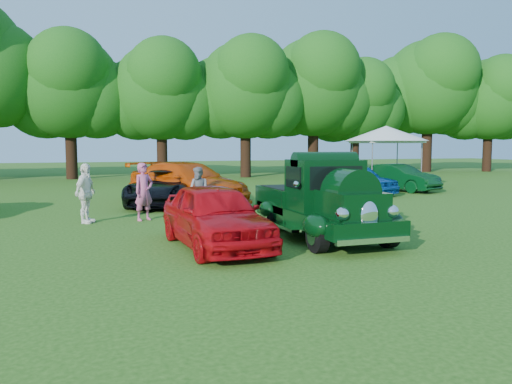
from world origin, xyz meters
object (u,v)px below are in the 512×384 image
object	(u,v)px
back_car_black	(165,188)
back_car_blue	(357,179)
back_car_green	(398,178)
spectator_pink	(144,192)
red_convertible	(215,215)
spectator_white	(85,193)
hero_pickup	(320,204)
spectator_grey	(199,190)
back_car_orange	(188,183)
canopy_tent	(386,134)

from	to	relation	value
back_car_black	back_car_blue	bearing A→B (deg)	30.95
back_car_green	spectator_pink	world-z (taller)	spectator_pink
red_convertible	spectator_white	distance (m)	5.41
back_car_green	spectator_white	bearing A→B (deg)	-179.58
back_car_black	hero_pickup	bearing A→B (deg)	-49.16
red_convertible	back_car_green	size ratio (longest dim) A/B	1.04
hero_pickup	spectator_white	size ratio (longest dim) A/B	2.82
red_convertible	back_car_blue	world-z (taller)	red_convertible
red_convertible	back_car_green	bearing A→B (deg)	37.12
back_car_black	spectator_grey	distance (m)	2.68
spectator_pink	spectator_grey	size ratio (longest dim) A/B	1.13
back_car_orange	canopy_tent	size ratio (longest dim) A/B	1.13
back_car_green	spectator_grey	size ratio (longest dim) A/B	2.63
back_car_orange	back_car_blue	distance (m)	8.38
hero_pickup	back_car_black	bearing A→B (deg)	108.79
red_convertible	back_car_blue	bearing A→B (deg)	42.51
red_convertible	canopy_tent	xyz separation A→B (m)	(12.57, 12.44, 2.18)
back_car_blue	back_car_black	bearing A→B (deg)	174.08
hero_pickup	spectator_grey	distance (m)	5.76
back_car_orange	back_car_black	bearing A→B (deg)	162.62
back_car_green	spectator_pink	distance (m)	14.52
back_car_green	spectator_grey	world-z (taller)	spectator_grey
spectator_white	canopy_tent	bearing A→B (deg)	-35.20
spectator_grey	canopy_tent	world-z (taller)	canopy_tent
back_car_green	canopy_tent	size ratio (longest dim) A/B	0.82
back_car_green	spectator_pink	size ratio (longest dim) A/B	2.33
back_car_blue	canopy_tent	distance (m)	4.71
back_car_black	back_car_green	bearing A→B (deg)	32.52
back_car_black	back_car_blue	distance (m)	9.33
back_car_orange	spectator_white	world-z (taller)	spectator_white
hero_pickup	back_car_blue	bearing A→B (deg)	55.44
red_convertible	spectator_white	size ratio (longest dim) A/B	2.40
back_car_blue	spectator_white	world-z (taller)	spectator_white
red_convertible	back_car_black	size ratio (longest dim) A/B	0.87
back_car_orange	spectator_white	bearing A→B (deg)	-164.42
back_car_orange	spectator_white	size ratio (longest dim) A/B	3.18
canopy_tent	spectator_pink	bearing A→B (deg)	-150.31
spectator_grey	red_convertible	bearing A→B (deg)	-51.19
back_car_orange	spectator_pink	world-z (taller)	spectator_pink
back_car_black	canopy_tent	size ratio (longest dim) A/B	0.98
spectator_pink	spectator_white	bearing A→B (deg)	151.84
spectator_grey	back_car_green	bearing A→B (deg)	70.48
back_car_green	canopy_tent	bearing A→B (deg)	55.72
red_convertible	back_car_orange	bearing A→B (deg)	79.16
spectator_pink	canopy_tent	size ratio (longest dim) A/B	0.35
spectator_white	hero_pickup	bearing A→B (deg)	-99.23
back_car_green	spectator_white	distance (m)	16.10
hero_pickup	back_car_green	xyz separation A→B (m)	(9.33, 10.22, -0.17)
hero_pickup	back_car_blue	size ratio (longest dim) A/B	1.19
spectator_pink	spectator_white	distance (m)	1.70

